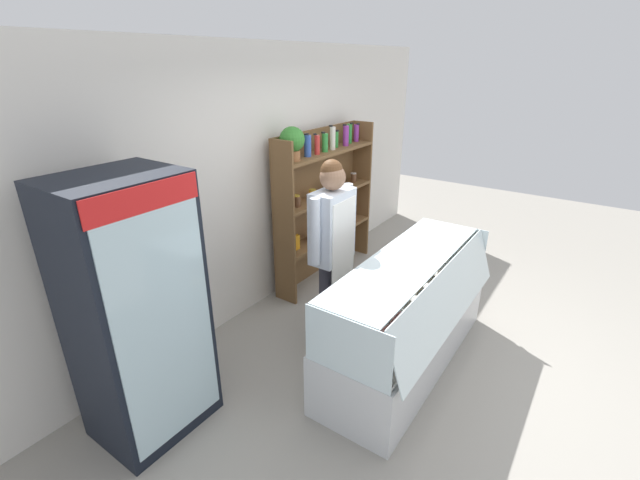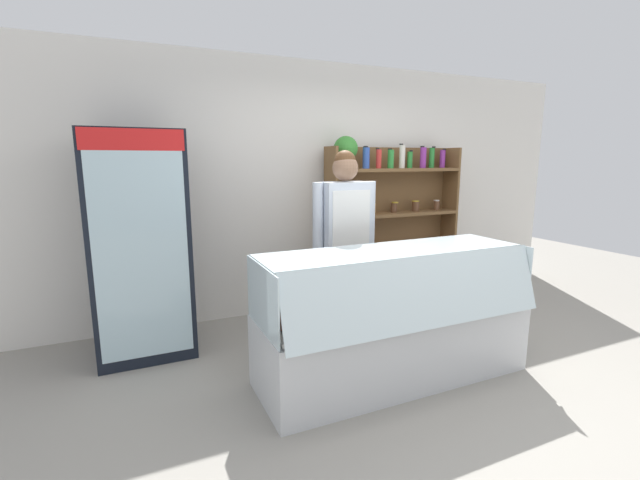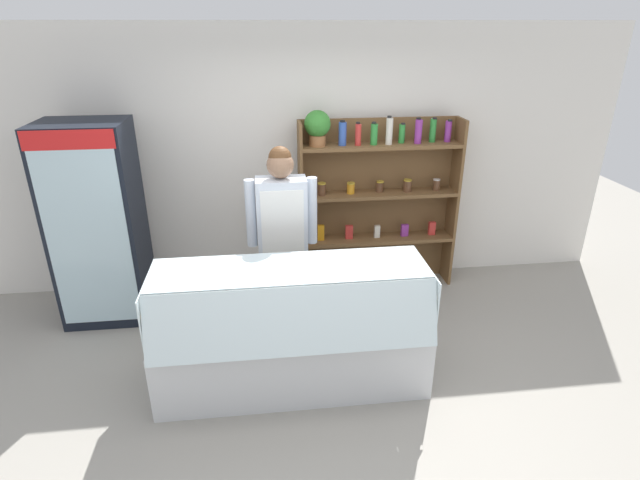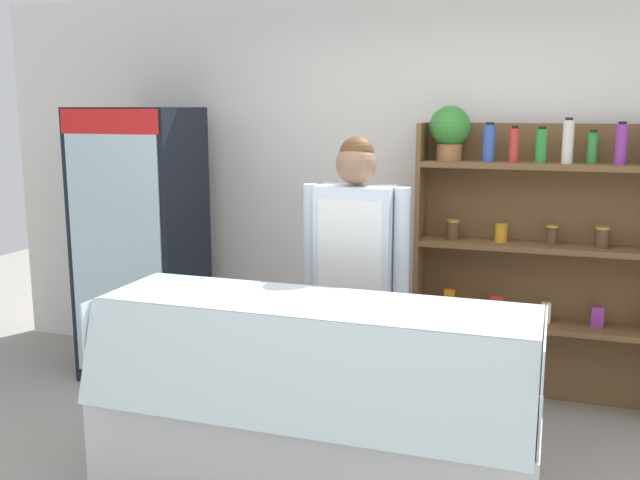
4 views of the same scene
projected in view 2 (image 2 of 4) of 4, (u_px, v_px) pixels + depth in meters
The scene contains 6 objects.
ground_plane at pixel (428, 377), 3.32m from camera, with size 12.00×12.00×0.00m, color gray.
back_wall at pixel (322, 188), 4.83m from camera, with size 6.80×0.10×2.70m, color white.
drinks_fridge at pixel (140, 246), 3.59m from camera, with size 0.77×0.63×1.90m.
shelving_unit at pixel (387, 211), 4.95m from camera, with size 1.66×0.29×1.91m.
deli_display_case at pixel (393, 339), 3.28m from camera, with size 2.09×0.77×1.01m.
shop_clerk at pixel (345, 230), 3.84m from camera, with size 0.62×0.25×1.75m.
Camera 2 is at (-2.04, -2.44, 1.67)m, focal length 24.00 mm.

